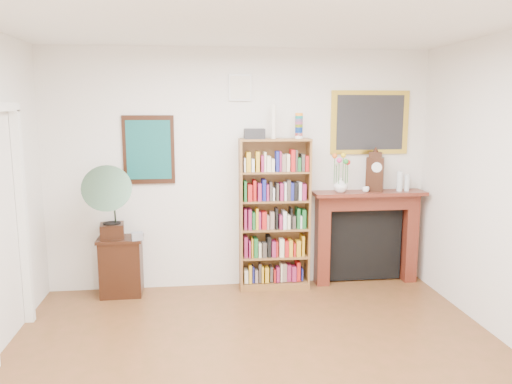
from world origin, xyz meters
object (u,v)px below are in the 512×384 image
(bottle_left, at_px, (400,181))
(bottle_right, at_px, (407,183))
(gramophone, at_px, (108,198))
(cd_stack, at_px, (137,236))
(teacup, at_px, (366,190))
(mantel_clock, at_px, (375,172))
(flower_vase, at_px, (341,185))
(fireplace, at_px, (366,229))
(bookshelf, at_px, (275,206))
(side_cabinet, at_px, (121,266))

(bottle_left, distance_m, bottle_right, 0.10)
(gramophone, relative_size, bottle_right, 4.24)
(cd_stack, distance_m, bottle_right, 3.22)
(gramophone, xyz_separation_m, teacup, (2.94, 0.12, 0.02))
(teacup, bearing_deg, bottle_right, 4.21)
(mantel_clock, xyz_separation_m, flower_vase, (-0.42, -0.03, -0.14))
(gramophone, bearing_deg, fireplace, -3.16)
(teacup, distance_m, bottle_left, 0.44)
(fireplace, distance_m, teacup, 0.52)
(bookshelf, height_order, fireplace, bookshelf)
(fireplace, height_order, mantel_clock, mantel_clock)
(gramophone, distance_m, bottle_left, 3.37)
(fireplace, height_order, gramophone, gramophone)
(side_cabinet, distance_m, bottle_right, 3.49)
(mantel_clock, height_order, bottle_right, mantel_clock)
(mantel_clock, relative_size, flower_vase, 2.68)
(bottle_right, bearing_deg, side_cabinet, -179.39)
(gramophone, xyz_separation_m, bottle_right, (3.46, 0.16, 0.08))
(side_cabinet, height_order, mantel_clock, mantel_clock)
(fireplace, bearing_deg, teacup, -120.32)
(teacup, bearing_deg, cd_stack, -177.54)
(bookshelf, relative_size, gramophone, 2.41)
(gramophone, relative_size, flower_vase, 4.85)
(flower_vase, height_order, bottle_right, bottle_right)
(flower_vase, relative_size, bottle_left, 0.73)
(bookshelf, relative_size, cd_stack, 17.04)
(bookshelf, height_order, bottle_right, bookshelf)
(fireplace, xyz_separation_m, cd_stack, (-2.71, -0.22, 0.05))
(fireplace, bearing_deg, cd_stack, -175.49)
(bottle_left, bearing_deg, side_cabinet, -179.46)
(side_cabinet, height_order, bottle_right, bottle_right)
(bottle_right, bearing_deg, bottle_left, -176.95)
(bottle_right, bearing_deg, gramophone, -177.38)
(bottle_left, bearing_deg, fireplace, 169.31)
(cd_stack, xyz_separation_m, teacup, (2.65, 0.11, 0.45))
(bookshelf, relative_size, mantel_clock, 4.36)
(teacup, height_order, bottle_left, bottle_left)
(teacup, bearing_deg, mantel_clock, 24.66)
(bookshelf, distance_m, gramophone, 1.87)
(bookshelf, height_order, cd_stack, bookshelf)
(side_cabinet, distance_m, cd_stack, 0.45)
(side_cabinet, xyz_separation_m, cd_stack, (0.21, -0.12, 0.38))
(bottle_left, bearing_deg, gramophone, -177.39)
(gramophone, relative_size, teacup, 10.32)
(gramophone, bearing_deg, bookshelf, -2.61)
(fireplace, bearing_deg, mantel_clock, -34.82)
(mantel_clock, bearing_deg, gramophone, -151.74)
(bookshelf, xyz_separation_m, flower_vase, (0.78, -0.01, 0.23))
(bookshelf, height_order, bottle_left, bookshelf)
(bottle_left, bearing_deg, flower_vase, -179.68)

